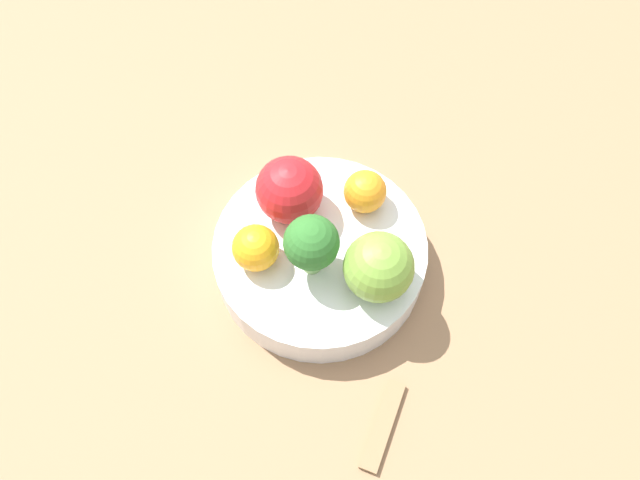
{
  "coord_description": "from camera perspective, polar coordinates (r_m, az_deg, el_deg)",
  "views": [
    {
      "loc": [
        0.16,
        0.22,
        0.58
      ],
      "look_at": [
        0.0,
        0.0,
        0.07
      ],
      "focal_mm": 35.0,
      "sensor_mm": 36.0,
      "label": 1
    }
  ],
  "objects": [
    {
      "name": "spoon",
      "position": [
        0.57,
        5.76,
        -16.51
      ],
      "size": [
        0.08,
        0.06,
        0.01
      ],
      "color": "olive",
      "rests_on": "table_surface"
    },
    {
      "name": "orange_back",
      "position": [
        0.59,
        4.14,
        4.44
      ],
      "size": [
        0.04,
        0.04,
        0.04
      ],
      "color": "orange",
      "rests_on": "bowl"
    },
    {
      "name": "broccoli",
      "position": [
        0.54,
        -0.79,
        -0.35
      ],
      "size": [
        0.05,
        0.05,
        0.07
      ],
      "color": "#8CB76B",
      "rests_on": "bowl"
    },
    {
      "name": "apple_green",
      "position": [
        0.58,
        -2.99,
        4.5
      ],
      "size": [
        0.06,
        0.06,
        0.06
      ],
      "color": "red",
      "rests_on": "bowl"
    },
    {
      "name": "apple_red",
      "position": [
        0.54,
        5.38,
        -2.49
      ],
      "size": [
        0.06,
        0.06,
        0.06
      ],
      "color": "olive",
      "rests_on": "bowl"
    },
    {
      "name": "orange_front",
      "position": [
        0.56,
        -5.91,
        -0.72
      ],
      "size": [
        0.04,
        0.04,
        0.04
      ],
      "color": "orange",
      "rests_on": "bowl"
    },
    {
      "name": "table_surface",
      "position": [
        0.63,
        0.0,
        -2.68
      ],
      "size": [
        1.2,
        1.2,
        0.02
      ],
      "color": "#936D4C",
      "rests_on": "ground_plane"
    },
    {
      "name": "ground_plane",
      "position": [
        0.64,
        0.0,
        -3.07
      ],
      "size": [
        6.0,
        6.0,
        0.0
      ],
      "primitive_type": "plane",
      "color": "gray"
    },
    {
      "name": "bowl",
      "position": [
        0.6,
        0.0,
        -1.4
      ],
      "size": [
        0.2,
        0.2,
        0.04
      ],
      "color": "white",
      "rests_on": "table_surface"
    }
  ]
}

